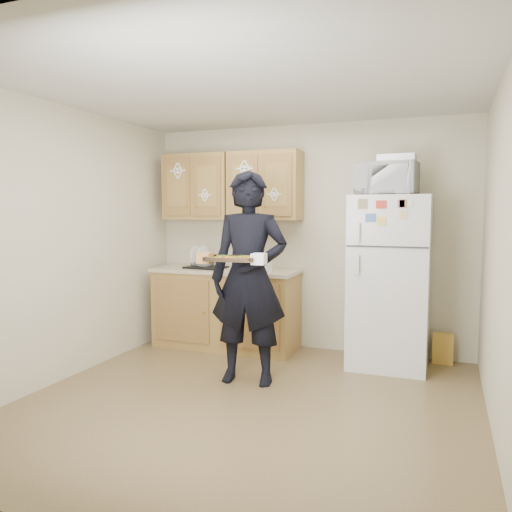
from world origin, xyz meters
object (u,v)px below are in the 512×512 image
(person, at_px, (249,278))
(microwave, at_px, (387,179))
(baking_tray, at_px, (232,259))
(dish_rack, at_px, (206,261))
(refrigerator, at_px, (390,282))

(person, xyz_separation_m, microwave, (1.08, 0.89, 0.90))
(person, height_order, baking_tray, person)
(baking_tray, distance_m, dish_rack, 1.53)
(person, relative_size, dish_rack, 4.47)
(person, height_order, dish_rack, person)
(microwave, relative_size, dish_rack, 1.33)
(microwave, xyz_separation_m, dish_rack, (-1.99, 0.07, -0.87))
(baking_tray, distance_m, microwave, 1.78)
(refrigerator, distance_m, baking_tray, 1.72)
(dish_rack, bearing_deg, refrigerator, -0.45)
(refrigerator, bearing_deg, microwave, -132.25)
(microwave, bearing_deg, dish_rack, -176.86)
(refrigerator, bearing_deg, baking_tray, -133.38)
(refrigerator, distance_m, person, 1.47)
(dish_rack, bearing_deg, person, -46.44)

